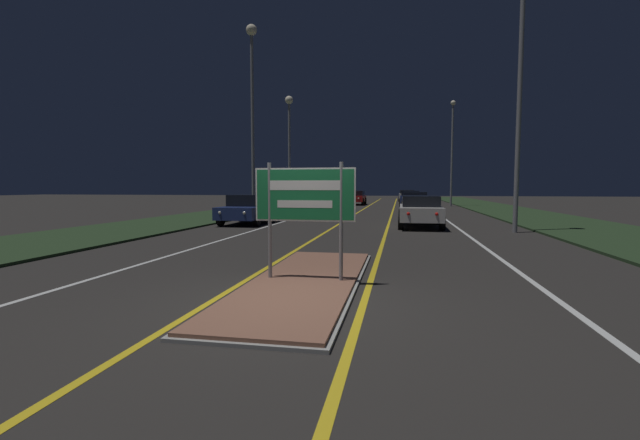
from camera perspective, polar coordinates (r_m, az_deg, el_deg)
The scene contains 22 objects.
ground_plane at distance 6.77m, azimuth -4.50°, elevation -10.98°, with size 160.00×160.00×0.00m, color #282623.
median_island at distance 8.01m, azimuth -2.00°, elevation -8.23°, with size 1.98×6.47×0.10m.
verge_left at distance 28.64m, azimuth -12.43°, elevation 0.83°, with size 5.00×100.00×0.08m.
verge_right at distance 27.48m, azimuth 27.07°, elevation 0.30°, with size 5.00×100.00×0.08m.
centre_line_yellow_left at distance 31.48m, azimuth 5.35°, elevation 1.17°, with size 0.12×70.00×0.01m.
centre_line_yellow_right at distance 31.36m, azimuth 9.65°, elevation 1.11°, with size 0.12×70.00×0.01m.
lane_line_white_left at distance 31.90m, azimuth -0.06°, elevation 1.23°, with size 0.12×70.00×0.01m.
lane_line_white_right at distance 31.45m, azimuth 15.16°, elevation 1.03°, with size 0.12×70.00×0.01m.
edge_line_white_left at distance 32.59m, azimuth -5.25°, elevation 1.28°, with size 0.10×70.00×0.01m.
edge_line_white_right at distance 31.83m, azimuth 20.55°, elevation 0.94°, with size 0.10×70.00×0.01m.
highway_sign at distance 7.82m, azimuth -2.04°, elevation 2.76°, with size 1.86×0.07×2.14m.
streetlight_left_near at distance 25.76m, azimuth -9.03°, elevation 17.13°, with size 0.62×0.62×10.93m.
streetlight_left_far at distance 32.63m, azimuth -4.12°, elevation 11.72°, with size 0.60×0.60×8.52m.
streetlight_right_near at distance 19.07m, azimuth 25.22°, elevation 18.99°, with size 0.56×0.56×10.23m.
streetlight_right_far at distance 41.06m, azimuth 17.21°, elevation 9.69°, with size 0.45×0.45×9.54m.
car_receding_0 at distance 19.67m, azimuth 13.19°, elevation 1.30°, with size 1.91×4.69×1.40m.
car_receding_1 at distance 32.77m, azimuth 12.51°, elevation 2.55°, with size 2.02×4.21×1.41m.
car_receding_2 at distance 40.07m, azimuth 11.92°, elevation 2.89°, with size 1.93×4.12×1.44m.
car_receding_3 at distance 53.84m, azimuth 11.49°, elevation 3.25°, with size 2.02×4.36×1.41m.
car_approaching_0 at distance 21.17m, azimuth -9.46°, elevation 1.51°, with size 1.98×4.24×1.41m.
car_approaching_1 at distance 30.69m, azimuth 2.08°, elevation 2.50°, with size 1.96×4.22×1.39m.
car_approaching_2 at distance 42.94m, azimuth 4.71°, elevation 3.05°, with size 2.00×4.85×1.41m.
Camera 1 is at (1.72, -6.30, 1.80)m, focal length 24.00 mm.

